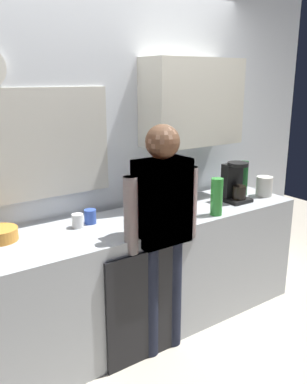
{
  "coord_description": "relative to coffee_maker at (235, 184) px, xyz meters",
  "views": [
    {
      "loc": [
        -1.49,
        -2.04,
        1.88
      ],
      "look_at": [
        0.11,
        0.25,
        1.09
      ],
      "focal_mm": 38.15,
      "sensor_mm": 36.0,
      "label": 1
    }
  ],
  "objects": [
    {
      "name": "ground_plane",
      "position": [
        -0.92,
        -0.25,
        -1.03
      ],
      "size": [
        8.0,
        8.0,
        0.0
      ],
      "primitive_type": "plane",
      "color": "beige"
    },
    {
      "name": "kitchen_counter",
      "position": [
        -0.92,
        0.05,
        -0.59
      ],
      "size": [
        2.73,
        0.64,
        0.88
      ],
      "primitive_type": "cube",
      "color": "#B2B7BC",
      "rests_on": "ground_plane"
    },
    {
      "name": "dishwasher_panel",
      "position": [
        -1.09,
        -0.28,
        -0.63
      ],
      "size": [
        0.56,
        0.02,
        0.8
      ],
      "primitive_type": "cube",
      "color": "black",
      "rests_on": "ground_plane"
    },
    {
      "name": "back_wall_assembly",
      "position": [
        -0.84,
        0.45,
        0.33
      ],
      "size": [
        4.33,
        0.42,
        2.6
      ],
      "color": "silver",
      "rests_on": "ground_plane"
    },
    {
      "name": "coffee_maker",
      "position": [
        0.0,
        0.0,
        0.0
      ],
      "size": [
        0.2,
        0.2,
        0.33
      ],
      "color": "black",
      "rests_on": "kitchen_counter"
    },
    {
      "name": "bottle_olive_oil",
      "position": [
        -0.5,
        0.16,
        -0.02
      ],
      "size": [
        0.06,
        0.06,
        0.25
      ],
      "primitive_type": "cylinder",
      "color": "olive",
      "rests_on": "kitchen_counter"
    },
    {
      "name": "bottle_clear_soda",
      "position": [
        -0.37,
        -0.18,
        -0.01
      ],
      "size": [
        0.09,
        0.09,
        0.28
      ],
      "primitive_type": "cylinder",
      "color": "#2D8C33",
      "rests_on": "kitchen_counter"
    },
    {
      "name": "bottle_red_vinegar",
      "position": [
        -0.65,
        0.23,
        -0.04
      ],
      "size": [
        0.06,
        0.06,
        0.22
      ],
      "primitive_type": "cylinder",
      "color": "maroon",
      "rests_on": "kitchen_counter"
    },
    {
      "name": "bottle_green_wine",
      "position": [
        0.19,
        0.08,
        0.0
      ],
      "size": [
        0.07,
        0.07,
        0.3
      ],
      "primitive_type": "cylinder",
      "color": "#195923",
      "rests_on": "kitchen_counter"
    },
    {
      "name": "cup_white_mug",
      "position": [
        -1.33,
        0.17,
        -0.1
      ],
      "size": [
        0.08,
        0.08,
        0.09
      ],
      "primitive_type": "cylinder",
      "color": "white",
      "rests_on": "kitchen_counter"
    },
    {
      "name": "cup_blue_mug",
      "position": [
        -1.23,
        0.19,
        -0.1
      ],
      "size": [
        0.08,
        0.08,
        0.1
      ],
      "primitive_type": "cylinder",
      "color": "#3351B2",
      "rests_on": "kitchen_counter"
    },
    {
      "name": "mixing_bowl",
      "position": [
        -1.83,
        0.23,
        -0.11
      ],
      "size": [
        0.22,
        0.22,
        0.08
      ],
      "primitive_type": "cylinder",
      "color": "orange",
      "rests_on": "kitchen_counter"
    },
    {
      "name": "dish_soap",
      "position": [
        -0.44,
        0.25,
        -0.07
      ],
      "size": [
        0.06,
        0.06,
        0.18
      ],
      "color": "yellow",
      "rests_on": "kitchen_counter"
    },
    {
      "name": "storage_canister",
      "position": [
        0.32,
        -0.04,
        -0.06
      ],
      "size": [
        0.14,
        0.14,
        0.17
      ],
      "primitive_type": "cylinder",
      "color": "silver",
      "rests_on": "kitchen_counter"
    },
    {
      "name": "person_at_sink",
      "position": [
        -0.92,
        -0.25,
        -0.08
      ],
      "size": [
        0.57,
        0.22,
        1.6
      ],
      "rotation": [
        0.0,
        0.0,
        0.09
      ],
      "color": "brown",
      "rests_on": "ground_plane"
    },
    {
      "name": "person_guest",
      "position": [
        -0.92,
        -0.25,
        -0.08
      ],
      "size": [
        0.57,
        0.22,
        1.6
      ],
      "rotation": [
        0.0,
        0.0,
        2.5
      ],
      "color": "#3F4766",
      "rests_on": "ground_plane"
    }
  ]
}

